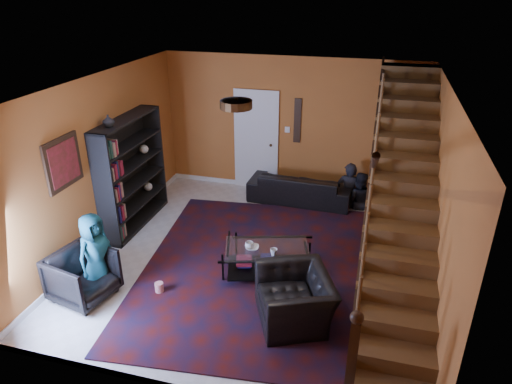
% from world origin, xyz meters
% --- Properties ---
extents(floor, '(5.50, 5.50, 0.00)m').
position_xyz_m(floor, '(0.00, 0.00, 0.00)').
color(floor, beige).
rests_on(floor, ground).
extents(room, '(5.50, 5.50, 5.50)m').
position_xyz_m(room, '(-1.33, 1.33, 0.05)').
color(room, '#B66628').
rests_on(room, ground).
extents(staircase, '(0.95, 5.02, 3.18)m').
position_xyz_m(staircase, '(2.12, -0.00, 1.40)').
color(staircase, brown).
rests_on(staircase, floor).
extents(bookshelf, '(0.35, 1.80, 2.00)m').
position_xyz_m(bookshelf, '(-2.40, 0.60, 0.96)').
color(bookshelf, black).
rests_on(bookshelf, floor).
extents(door, '(0.82, 0.05, 2.05)m').
position_xyz_m(door, '(-0.70, 2.73, 1.02)').
color(door, silver).
rests_on(door, floor).
extents(framed_picture, '(0.04, 0.74, 0.74)m').
position_xyz_m(framed_picture, '(-2.57, -0.90, 1.75)').
color(framed_picture, maroon).
rests_on(framed_picture, room).
extents(wall_hanging, '(0.14, 0.03, 0.90)m').
position_xyz_m(wall_hanging, '(0.15, 2.73, 1.55)').
color(wall_hanging, black).
rests_on(wall_hanging, room).
extents(ceiling_fixture, '(0.40, 0.40, 0.10)m').
position_xyz_m(ceiling_fixture, '(0.00, -0.80, 2.74)').
color(ceiling_fixture, '#3F2814').
rests_on(ceiling_fixture, room).
extents(rug, '(4.27, 4.76, 0.02)m').
position_xyz_m(rug, '(0.30, -0.24, 0.01)').
color(rug, '#410F0B').
rests_on(rug, floor).
extents(sofa, '(2.07, 0.87, 0.60)m').
position_xyz_m(sofa, '(0.33, 2.30, 0.30)').
color(sofa, black).
rests_on(sofa, floor).
extents(armchair_left, '(0.93, 0.91, 0.71)m').
position_xyz_m(armchair_left, '(-2.05, -1.57, 0.36)').
color(armchair_left, black).
rests_on(armchair_left, floor).
extents(armchair_right, '(1.25, 1.32, 0.67)m').
position_xyz_m(armchair_right, '(0.90, -1.25, 0.34)').
color(armchair_right, black).
rests_on(armchair_right, floor).
extents(person_adult_a, '(0.50, 0.33, 1.36)m').
position_xyz_m(person_adult_a, '(1.29, 2.35, 0.23)').
color(person_adult_a, black).
rests_on(person_adult_a, sofa).
extents(person_adult_b, '(0.59, 0.47, 1.18)m').
position_xyz_m(person_adult_b, '(1.50, 2.35, 0.14)').
color(person_adult_b, black).
rests_on(person_adult_b, sofa).
extents(person_child, '(0.52, 0.68, 1.22)m').
position_xyz_m(person_child, '(-1.95, -1.35, 0.61)').
color(person_child, '#174859').
rests_on(person_child, armchair_left).
extents(coffee_table, '(1.40, 1.05, 0.47)m').
position_xyz_m(coffee_table, '(0.31, -0.37, 0.28)').
color(coffee_table, black).
rests_on(coffee_table, floor).
extents(cup_a, '(0.13, 0.13, 0.10)m').
position_xyz_m(cup_a, '(0.05, -0.44, 0.53)').
color(cup_a, '#999999').
rests_on(cup_a, coffee_table).
extents(cup_b, '(0.14, 0.14, 0.10)m').
position_xyz_m(cup_b, '(0.44, -0.52, 0.52)').
color(cup_b, '#999999').
rests_on(cup_b, coffee_table).
extents(bowl, '(0.22, 0.22, 0.05)m').
position_xyz_m(bowl, '(0.10, -0.45, 0.50)').
color(bowl, '#999999').
rests_on(bowl, coffee_table).
extents(vase, '(0.18, 0.18, 0.19)m').
position_xyz_m(vase, '(-2.41, 0.10, 2.10)').
color(vase, '#999999').
rests_on(vase, bookshelf).
extents(popcorn_bucket, '(0.14, 0.14, 0.14)m').
position_xyz_m(popcorn_bucket, '(-1.09, -1.21, 0.09)').
color(popcorn_bucket, red).
rests_on(popcorn_bucket, rug).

